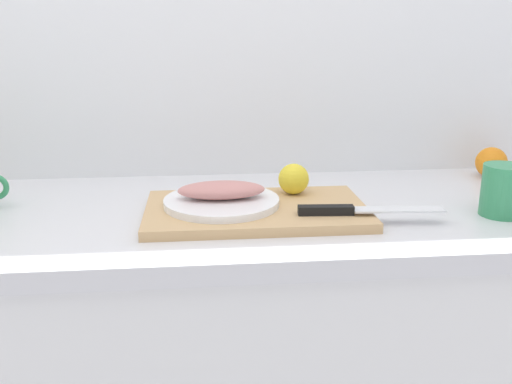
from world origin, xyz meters
TOP-DOWN VIEW (x-y plane):
  - back_wall at (0.00, 0.33)m, footprint 3.20×0.05m
  - cutting_board at (0.21, -0.05)m, footprint 0.45×0.27m
  - white_plate at (0.14, -0.04)m, footprint 0.24×0.24m
  - fish_fillet at (0.14, -0.04)m, footprint 0.18×0.08m
  - chef_knife at (0.39, -0.12)m, footprint 0.29×0.05m
  - lemon_0 at (0.30, 0.03)m, footprint 0.07×0.07m
  - coffee_mug_1 at (0.72, -0.10)m, footprint 0.13×0.09m
  - orange_2 at (0.85, 0.20)m, footprint 0.08×0.08m

SIDE VIEW (x-z plane):
  - cutting_board at x=0.21m, z-range 0.90..0.92m
  - white_plate at x=0.14m, z-range 0.92..0.93m
  - chef_knife at x=0.39m, z-range 0.92..0.94m
  - orange_2 at x=0.85m, z-range 0.90..0.98m
  - fish_fillet at x=0.14m, z-range 0.94..0.97m
  - coffee_mug_1 at x=0.72m, z-range 0.90..1.01m
  - lemon_0 at x=0.30m, z-range 0.92..0.99m
  - back_wall at x=0.00m, z-range 0.00..2.50m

